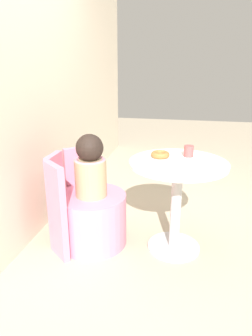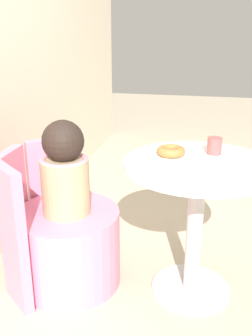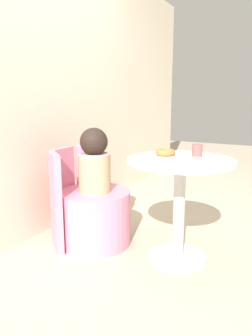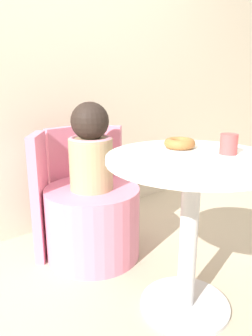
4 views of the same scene
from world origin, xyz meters
name	(u,v)px [view 1 (image 1 of 4)]	position (x,y,z in m)	size (l,w,h in m)	color
ground_plane	(167,252)	(0.00, 0.00, 0.00)	(12.00, 12.00, 0.00)	#B7A88E
back_wall	(15,88)	(0.00, 1.13, 1.20)	(6.00, 0.06, 2.40)	beige
round_table	(177,186)	(0.08, -0.04, 0.52)	(0.71, 0.71, 0.71)	silver
tub_chair	(92,219)	(0.02, 0.60, 0.21)	(0.53, 0.53, 0.41)	pink
booth_backrest	(65,199)	(0.02, 0.82, 0.36)	(0.63, 0.23, 0.72)	pink
child_figure	(90,167)	(0.02, 0.60, 0.64)	(0.24, 0.24, 0.48)	tan
donut	(160,154)	(0.16, 0.10, 0.73)	(0.14, 0.14, 0.04)	#9E6633
cup	(189,151)	(0.22, -0.11, 0.75)	(0.07, 0.07, 0.08)	#DB4C4C
paper_napkin	(206,164)	(0.05, -0.23, 0.71)	(0.14, 0.14, 0.01)	white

